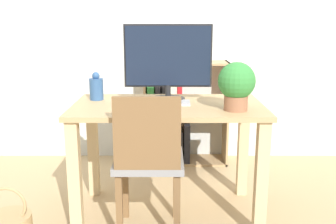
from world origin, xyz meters
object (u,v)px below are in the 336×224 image
Objects in this scene: monitor at (167,59)px; bookshelf at (173,119)px; potted_plant at (237,84)px; vase at (96,88)px; chair at (149,159)px; keyboard at (162,103)px.

monitor is 0.63× the size of bookshelf.
monitor is 0.51m from potted_plant.
monitor is at bearing 144.33° from potted_plant.
monitor reaches higher than vase.
chair is at bearing -166.16° from potted_plant.
monitor is 0.50m from vase.
chair is (0.36, -0.43, -0.34)m from vase.
keyboard is at bearing -106.53° from monitor.
potted_plant is (0.40, -0.29, -0.11)m from monitor.
vase is 0.65× the size of potted_plant.
chair is (-0.07, -0.29, -0.26)m from keyboard.
keyboard is 1.92× the size of vase.
potted_plant is at bearing -19.35° from vase.
keyboard is at bearing -94.94° from bookshelf.
bookshelf is (0.15, 1.24, -0.09)m from chair.
monitor reaches higher than keyboard.
chair is 1.26m from bookshelf.
chair is at bearing -103.69° from keyboard.
keyboard is at bearing 68.67° from chair.
bookshelf is at bearing 85.06° from keyboard.
vase is at bearing 162.60° from keyboard.
bookshelf is at bearing 107.53° from potted_plant.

